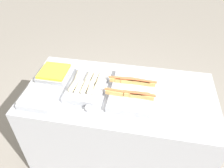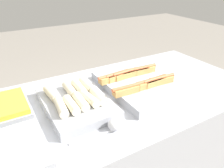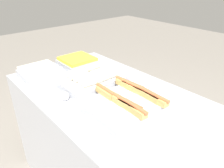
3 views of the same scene
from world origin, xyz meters
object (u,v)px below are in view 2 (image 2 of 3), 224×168
(tray_wraps, at_px, (76,101))
(tray_side_back, at_px, (0,110))
(tray_hotdogs, at_px, (136,83))
(tray_side_front, at_px, (10,154))
(serving_spoon_near, at_px, (112,126))

(tray_wraps, height_order, tray_side_back, tray_wraps)
(tray_hotdogs, height_order, tray_side_back, tray_hotdogs)
(tray_hotdogs, bearing_deg, tray_side_front, -162.62)
(tray_hotdogs, height_order, serving_spoon_near, tray_hotdogs)
(tray_hotdogs, height_order, tray_side_front, tray_hotdogs)
(tray_wraps, xyz_separation_m, tray_side_front, (-0.35, -0.23, -0.00))
(tray_side_front, relative_size, serving_spoon_near, 1.14)
(tray_wraps, relative_size, tray_side_back, 1.65)
(serving_spoon_near, bearing_deg, tray_side_front, 175.25)
(tray_hotdogs, distance_m, tray_wraps, 0.39)
(tray_side_front, bearing_deg, tray_side_back, 90.00)
(tray_hotdogs, xyz_separation_m, serving_spoon_near, (-0.32, -0.27, -0.01))
(tray_hotdogs, relative_size, tray_side_back, 1.92)
(tray_side_front, bearing_deg, tray_hotdogs, 17.38)
(tray_side_back, distance_m, serving_spoon_near, 0.56)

